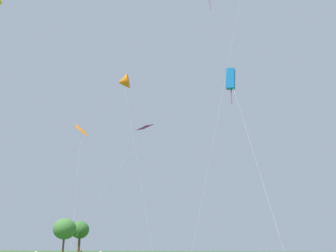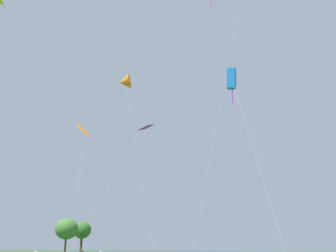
{
  "view_description": "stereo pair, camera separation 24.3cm",
  "coord_description": "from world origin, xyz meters",
  "px_view_note": "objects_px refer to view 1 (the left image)",
  "views": [
    {
      "loc": [
        10.73,
        -16.84,
        2.01
      ],
      "look_at": [
        2.74,
        7.83,
        10.37
      ],
      "focal_mm": 39.95,
      "sensor_mm": 36.0,
      "label": 1
    },
    {
      "loc": [
        10.96,
        -16.76,
        2.01
      ],
      "look_at": [
        2.74,
        7.83,
        10.37
      ],
      "focal_mm": 39.95,
      "sensor_mm": 36.0,
      "label": 2
    }
  ],
  "objects_px": {
    "kite_flying_6": "(81,130)",
    "park_tree_0": "(80,230)",
    "kite_flying_1": "(123,82)",
    "park_tree_1": "(65,229)",
    "kite_flying_5": "(231,79)",
    "kite_flying_7": "(144,128)"
  },
  "relations": [
    {
      "from": "kite_flying_6",
      "to": "park_tree_0",
      "type": "relative_size",
      "value": 3.95
    },
    {
      "from": "kite_flying_1",
      "to": "kite_flying_6",
      "type": "xyz_separation_m",
      "value": [
        -12.84,
        11.69,
        -1.88
      ]
    },
    {
      "from": "park_tree_1",
      "to": "kite_flying_5",
      "type": "bearing_deg",
      "value": -18.21
    },
    {
      "from": "kite_flying_7",
      "to": "park_tree_1",
      "type": "bearing_deg",
      "value": 161.5
    },
    {
      "from": "kite_flying_6",
      "to": "park_tree_1",
      "type": "bearing_deg",
      "value": -65.98
    },
    {
      "from": "kite_flying_6",
      "to": "kite_flying_7",
      "type": "relative_size",
      "value": 1.34
    },
    {
      "from": "kite_flying_5",
      "to": "kite_flying_7",
      "type": "relative_size",
      "value": 1.24
    },
    {
      "from": "kite_flying_7",
      "to": "park_tree_0",
      "type": "distance_m",
      "value": 19.26
    },
    {
      "from": "kite_flying_5",
      "to": "kite_flying_6",
      "type": "relative_size",
      "value": 0.93
    },
    {
      "from": "kite_flying_1",
      "to": "kite_flying_7",
      "type": "height_order",
      "value": "kite_flying_1"
    },
    {
      "from": "kite_flying_1",
      "to": "park_tree_0",
      "type": "distance_m",
      "value": 21.98
    },
    {
      "from": "kite_flying_6",
      "to": "kite_flying_5",
      "type": "bearing_deg",
      "value": -30.55
    },
    {
      "from": "park_tree_0",
      "to": "kite_flying_1",
      "type": "bearing_deg",
      "value": -39.84
    },
    {
      "from": "kite_flying_1",
      "to": "kite_flying_7",
      "type": "xyz_separation_m",
      "value": [
        3.3,
        -0.78,
        -6.81
      ]
    },
    {
      "from": "kite_flying_1",
      "to": "kite_flying_5",
      "type": "bearing_deg",
      "value": -16.86
    },
    {
      "from": "kite_flying_5",
      "to": "park_tree_1",
      "type": "xyz_separation_m",
      "value": [
        -23.47,
        7.72,
        -14.47
      ]
    },
    {
      "from": "kite_flying_6",
      "to": "kite_flying_7",
      "type": "distance_m",
      "value": 20.98
    },
    {
      "from": "kite_flying_5",
      "to": "kite_flying_6",
      "type": "bearing_deg",
      "value": 149.45
    },
    {
      "from": "kite_flying_1",
      "to": "kite_flying_6",
      "type": "height_order",
      "value": "kite_flying_1"
    },
    {
      "from": "kite_flying_7",
      "to": "park_tree_0",
      "type": "relative_size",
      "value": 2.95
    },
    {
      "from": "kite_flying_7",
      "to": "kite_flying_6",
      "type": "bearing_deg",
      "value": 142.29
    },
    {
      "from": "kite_flying_5",
      "to": "park_tree_0",
      "type": "height_order",
      "value": "kite_flying_5"
    }
  ]
}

